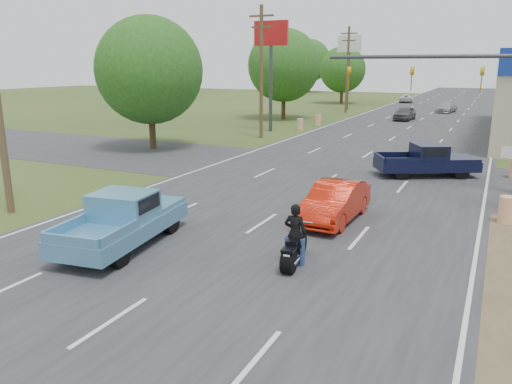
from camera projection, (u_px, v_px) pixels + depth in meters
The scene contains 24 objects.
ground at pixel (111, 322), 11.24m from camera, with size 200.00×200.00×0.00m, color #30451B.
main_road at pixel (409, 127), 46.09m from camera, with size 15.00×180.00×0.02m, color #2D2D30.
cross_road at pixel (341, 172), 26.92m from camera, with size 120.00×10.00×0.02m, color #2D2D30.
utility_pole_5 at pixel (261, 69), 38.34m from camera, with size 2.00×0.28×10.00m.
utility_pole_6 at pixel (348, 68), 59.26m from camera, with size 2.00×0.28×10.00m.
tree_0 at pixel (149, 71), 33.29m from camera, with size 7.14×7.14×8.84m.
tree_1 at pixel (284, 65), 52.17m from camera, with size 7.56×7.56×9.36m.
tree_2 at pixel (343, 70), 73.54m from camera, with size 6.72×6.72×8.32m.
tree_4 at pixel (155, 59), 98.20m from camera, with size 9.24×9.24×11.44m.
tree_6 at pixel (309, 61), 105.12m from camera, with size 8.82×8.82×10.92m.
barrel_0 at pixel (507, 210), 18.18m from camera, with size 0.56×0.56×1.00m, color orange.
barrel_2 at pixel (300, 124), 44.34m from camera, with size 0.56×0.56×1.00m, color orange.
barrel_3 at pixel (318, 120), 47.70m from camera, with size 0.56×0.56×1.00m, color orange.
pole_sign_left_near at pixel (271, 46), 41.79m from camera, with size 3.00×0.35×9.20m.
pole_sign_left_far at pixel (349, 52), 62.71m from camera, with size 3.00×0.35×9.20m.
signal_mast at pixel (465, 84), 22.40m from camera, with size 9.12×0.40×7.00m.
red_convertible at pixel (335, 202), 18.39m from camera, with size 1.52×4.36×1.44m, color #BA1A08.
motorcycle at pixel (294, 250), 14.28m from camera, with size 0.69×2.20×1.11m.
rider at pixel (295, 237), 14.24m from camera, with size 0.64×0.42×1.75m, color black.
blue_pickup at pixel (125, 218), 15.92m from camera, with size 2.70×5.45×1.73m.
navy_pickup at pixel (429, 160), 25.82m from camera, with size 5.38×4.12×1.68m.
distant_car_grey at pixel (405, 113), 52.04m from camera, with size 1.69×4.19×1.43m, color #4F4F54.
distant_car_silver at pixel (446, 107), 60.51m from camera, with size 1.72×4.23×1.23m, color #A4A4A9.
distant_car_white at pixel (406, 99), 76.68m from camera, with size 1.98×4.29×1.19m, color silver.
Camera 1 is at (7.39, -7.70, 5.63)m, focal length 35.00 mm.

